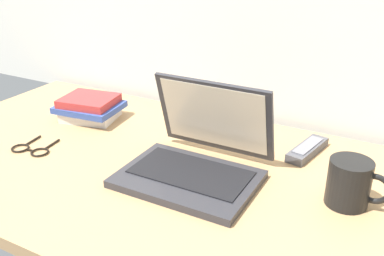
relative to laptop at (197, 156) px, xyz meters
The scene contains 6 objects.
desk 0.06m from the laptop, 154.17° to the right, with size 1.60×0.76×0.03m.
laptop is the anchor object (origin of this frame).
coffee_mug 0.34m from the laptop, ahead, with size 0.13×0.09×0.10m.
remote_control_near 0.31m from the laptop, 48.10° to the left, with size 0.07×0.17×0.02m.
eyeglasses 0.45m from the laptop, 166.55° to the right, with size 0.12×0.11×0.01m.
book_stack 0.47m from the laptop, 162.77° to the left, with size 0.20×0.16×0.07m.
Camera 1 is at (0.43, -0.78, 0.55)m, focal length 40.32 mm.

